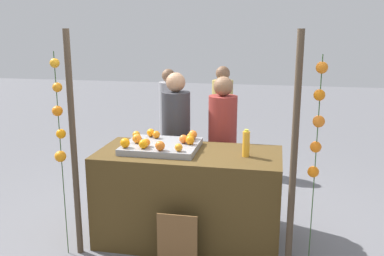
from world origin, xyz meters
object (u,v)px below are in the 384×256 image
orange_1 (190,137)px  vendor_right (222,151)px  juice_bottle (246,144)px  stall_counter (189,197)px  vendor_left (176,147)px  orange_0 (151,133)px  chalkboard_sign (177,243)px

orange_1 → vendor_right: size_ratio=0.05×
juice_bottle → vendor_right: vendor_right is taller
juice_bottle → stall_counter: bearing=176.2°
orange_1 → vendor_left: bearing=117.2°
orange_0 → juice_bottle: bearing=-16.9°
vendor_right → orange_0: bearing=-148.1°
vendor_left → stall_counter: bearing=-67.5°
stall_counter → orange_0: orange_0 is taller
stall_counter → orange_1: size_ratio=22.51×
chalkboard_sign → vendor_right: bearing=80.0°
orange_0 → stall_counter: bearing=-30.4°
juice_bottle → vendor_right: 0.85m
orange_0 → orange_1: size_ratio=1.06×
stall_counter → vendor_right: vendor_right is taller
orange_1 → juice_bottle: juice_bottle is taller
vendor_right → chalkboard_sign: bearing=-100.0°
vendor_left → vendor_right: bearing=-2.5°
juice_bottle → vendor_right: bearing=113.0°
stall_counter → juice_bottle: bearing=-3.8°
chalkboard_sign → vendor_left: bearing=103.7°
orange_1 → chalkboard_sign: bearing=-87.4°
juice_bottle → vendor_right: size_ratio=0.16×
vendor_right → orange_1: bearing=-116.4°
orange_0 → vendor_left: bearing=70.6°
stall_counter → juice_bottle: juice_bottle is taller
orange_1 → orange_0: bearing=169.1°
juice_bottle → chalkboard_sign: 1.07m
orange_0 → vendor_left: (0.16, 0.45, -0.27)m
orange_1 → chalkboard_sign: orange_1 is taller
juice_bottle → chalkboard_sign: size_ratio=0.48×
stall_counter → juice_bottle: 0.79m
orange_0 → juice_bottle: juice_bottle is taller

